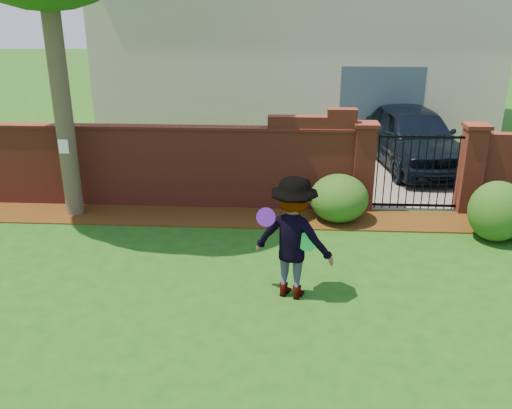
# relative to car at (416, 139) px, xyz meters

# --- Properties ---
(ground) EXTENTS (80.00, 80.00, 0.01)m
(ground) POSITION_rel_car_xyz_m (-4.15, -7.10, -0.80)
(ground) COLOR #1B4C13
(ground) RESTS_ON ground
(mulch_bed) EXTENTS (11.10, 1.08, 0.03)m
(mulch_bed) POSITION_rel_car_xyz_m (-5.10, -3.76, -0.78)
(mulch_bed) COLOR #3B220A
(mulch_bed) RESTS_ON ground
(brick_wall) EXTENTS (8.70, 0.31, 2.16)m
(brick_wall) POSITION_rel_car_xyz_m (-6.16, -3.10, 0.13)
(brick_wall) COLOR maroon
(brick_wall) RESTS_ON ground
(pillar_left) EXTENTS (0.50, 0.50, 1.88)m
(pillar_left) POSITION_rel_car_xyz_m (-1.75, -3.10, 0.16)
(pillar_left) COLOR maroon
(pillar_left) RESTS_ON ground
(pillar_right) EXTENTS (0.50, 0.50, 1.88)m
(pillar_right) POSITION_rel_car_xyz_m (0.45, -3.10, 0.16)
(pillar_right) COLOR maroon
(pillar_right) RESTS_ON ground
(iron_gate) EXTENTS (1.78, 0.03, 1.60)m
(iron_gate) POSITION_rel_car_xyz_m (-0.65, -3.10, 0.06)
(iron_gate) COLOR black
(iron_gate) RESTS_ON ground
(driveway) EXTENTS (3.20, 8.00, 0.01)m
(driveway) POSITION_rel_car_xyz_m (-0.65, 0.90, -0.79)
(driveway) COLOR slate
(driveway) RESTS_ON ground
(house) EXTENTS (12.40, 6.40, 6.30)m
(house) POSITION_rel_car_xyz_m (-3.14, 4.90, 2.36)
(house) COLOR beige
(house) RESTS_ON ground
(car) EXTENTS (2.53, 4.91, 1.60)m
(car) POSITION_rel_car_xyz_m (0.00, 0.00, 0.00)
(car) COLOR black
(car) RESTS_ON ground
(paper_notice) EXTENTS (0.20, 0.01, 0.28)m
(paper_notice) POSITION_rel_car_xyz_m (-7.75, -3.89, 0.70)
(paper_notice) COLOR white
(paper_notice) RESTS_ON tree
(shrub_left) EXTENTS (1.18, 1.18, 0.96)m
(shrub_left) POSITION_rel_car_xyz_m (-2.28, -3.76, -0.32)
(shrub_left) COLOR #174B16
(shrub_left) RESTS_ON ground
(shrub_middle) EXTENTS (1.03, 1.03, 1.14)m
(shrub_middle) POSITION_rel_car_xyz_m (0.54, -4.53, -0.23)
(shrub_middle) COLOR #174B16
(shrub_middle) RESTS_ON ground
(man) EXTENTS (1.39, 1.07, 1.89)m
(man) POSITION_rel_car_xyz_m (-3.24, -6.81, 0.15)
(man) COLOR gray
(man) RESTS_ON ground
(frisbee_purple) EXTENTS (0.28, 0.10, 0.28)m
(frisbee_purple) POSITION_rel_car_xyz_m (-3.63, -6.91, 0.52)
(frisbee_purple) COLOR #591BAD
(frisbee_purple) RESTS_ON man
(frisbee_green) EXTENTS (0.30, 0.13, 0.29)m
(frisbee_green) POSITION_rel_car_xyz_m (-3.03, -6.98, 0.18)
(frisbee_green) COLOR #1BD14E
(frisbee_green) RESTS_ON man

